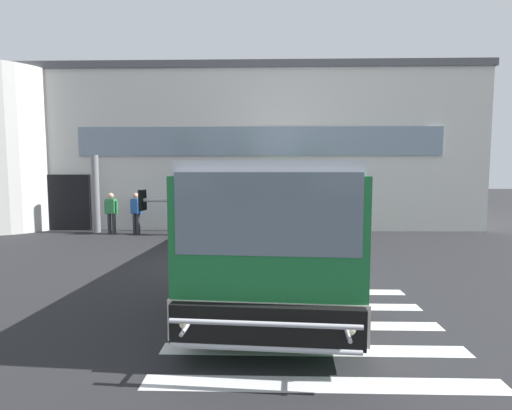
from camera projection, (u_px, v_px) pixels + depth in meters
name	position (u px, v px, depth m)	size (l,w,h in m)	color
ground_plane	(218.00, 264.00, 10.69)	(80.00, 90.00, 0.02)	#232326
bay_paint_stripes	(308.00, 325.00, 6.46)	(4.40, 3.96, 0.01)	silver
terminal_building	(231.00, 153.00, 21.97)	(23.07, 13.80, 7.13)	silver
entry_support_column	(96.00, 194.00, 16.07)	(0.28, 0.28, 3.21)	slate
bus_main_foreground	(280.00, 218.00, 10.08)	(3.69, 11.15, 2.70)	#1E7238
passenger_near_column	(112.00, 210.00, 15.68)	(0.58, 0.42, 1.68)	#2D2D33
passenger_by_doorway	(136.00, 211.00, 15.68)	(0.54, 0.36, 1.68)	#2D2D33
passenger_at_curb_edge	(172.00, 212.00, 15.45)	(0.51, 0.39, 1.68)	#1E2338
safety_bollard_yellow	(194.00, 228.00, 14.27)	(0.18, 0.18, 0.90)	yellow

